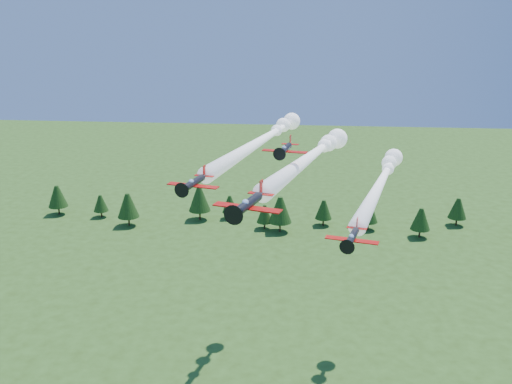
# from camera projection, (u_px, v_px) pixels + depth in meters

# --- Properties ---
(plane_lead) EXTENTS (18.15, 47.46, 3.70)m
(plane_lead) POSITION_uv_depth(u_px,v_px,m) (312.00, 156.00, 91.93)
(plane_lead) COLOR black
(plane_lead) RESTS_ON ground
(plane_left) EXTENTS (17.38, 55.78, 3.70)m
(plane_left) POSITION_uv_depth(u_px,v_px,m) (263.00, 139.00, 107.93)
(plane_left) COLOR black
(plane_left) RESTS_ON ground
(plane_right) EXTENTS (16.97, 51.77, 3.70)m
(plane_right) POSITION_uv_depth(u_px,v_px,m) (382.00, 180.00, 102.79)
(plane_right) COLOR black
(plane_right) RESTS_ON ground
(plane_slot) EXTENTS (6.79, 7.44, 2.37)m
(plane_slot) POSITION_uv_depth(u_px,v_px,m) (285.00, 149.00, 83.47)
(plane_slot) COLOR black
(plane_slot) RESTS_ON ground
(treeline) EXTENTS (176.68, 18.68, 11.94)m
(treeline) POSITION_uv_depth(u_px,v_px,m) (290.00, 208.00, 191.81)
(treeline) COLOR #382314
(treeline) RESTS_ON ground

